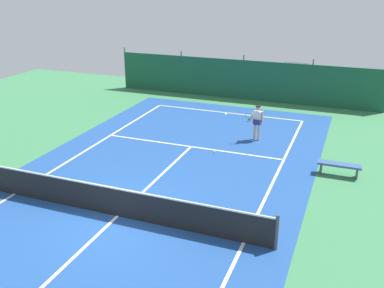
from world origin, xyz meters
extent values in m
plane|color=#387A4C|center=(0.00, 0.00, 0.00)|extent=(36.00, 36.00, 0.00)
cube|color=#1E478C|center=(0.00, 0.00, 0.00)|extent=(11.02, 26.60, 0.01)
cube|color=white|center=(0.00, 11.90, 0.01)|extent=(8.22, 0.10, 0.01)
cube|color=white|center=(-4.11, 0.00, 0.01)|extent=(0.10, 23.80, 0.01)
cube|color=white|center=(4.11, 0.00, 0.01)|extent=(0.10, 23.80, 0.01)
cube|color=white|center=(0.00, 6.40, 0.01)|extent=(8.22, 0.10, 0.01)
cube|color=white|center=(0.00, 0.00, 0.01)|extent=(0.10, 12.80, 0.01)
cube|color=white|center=(0.00, 11.75, 0.01)|extent=(0.10, 0.30, 0.01)
cube|color=black|center=(0.00, 0.00, 0.47)|extent=(9.92, 0.03, 0.95)
cube|color=white|center=(0.00, 0.00, 0.97)|extent=(9.92, 0.04, 0.05)
cylinder|color=#47474C|center=(5.01, 0.00, 0.55)|extent=(0.10, 0.10, 1.10)
cube|color=#195138|center=(0.00, 15.05, 1.20)|extent=(16.22, 0.06, 2.40)
cylinder|color=#595B60|center=(-8.11, 15.11, 1.35)|extent=(0.08, 0.08, 2.70)
cylinder|color=#595B60|center=(-4.05, 15.11, 1.35)|extent=(0.08, 0.08, 2.70)
cylinder|color=#595B60|center=(0.00, 15.11, 1.35)|extent=(0.08, 0.08, 2.70)
cylinder|color=#595B60|center=(4.05, 15.11, 1.35)|extent=(0.08, 0.08, 2.70)
cube|color=#234C1E|center=(0.00, 15.65, 0.55)|extent=(14.60, 0.70, 1.10)
cylinder|color=#D8AD8C|center=(2.60, 8.32, 0.41)|extent=(0.12, 0.12, 0.82)
cylinder|color=#D8AD8C|center=(2.40, 8.35, 0.41)|extent=(0.12, 0.12, 0.82)
cylinder|color=navy|center=(2.50, 8.33, 0.90)|extent=(0.40, 0.40, 0.22)
cube|color=white|center=(2.50, 8.33, 1.10)|extent=(0.39, 0.25, 0.56)
sphere|color=#D8AD8C|center=(2.50, 8.33, 1.53)|extent=(0.22, 0.22, 0.22)
cylinder|color=black|center=(2.50, 8.33, 1.62)|extent=(0.23, 0.23, 0.04)
cylinder|color=#D8AD8C|center=(2.73, 8.29, 1.13)|extent=(0.09, 0.09, 0.58)
cylinder|color=#D8AD8C|center=(2.26, 8.25, 1.13)|extent=(0.17, 0.53, 0.41)
cylinder|color=black|center=(2.16, 7.96, 1.02)|extent=(0.08, 0.28, 0.13)
torus|color=teal|center=(2.16, 7.96, 1.24)|extent=(0.32, 0.17, 0.29)
sphere|color=#CCDB33|center=(1.20, 6.11, 0.03)|extent=(0.07, 0.07, 0.07)
cube|color=navy|center=(2.58, 18.40, 0.72)|extent=(1.91, 4.25, 0.80)
cube|color=#2D333D|center=(2.58, 18.40, 1.40)|extent=(1.58, 1.93, 0.56)
cylinder|color=black|center=(3.51, 17.13, 0.32)|extent=(0.24, 0.65, 0.64)
cylinder|color=black|center=(1.71, 17.08, 0.32)|extent=(0.24, 0.65, 0.64)
cylinder|color=black|center=(3.44, 19.73, 0.32)|extent=(0.24, 0.65, 0.64)
cylinder|color=black|center=(1.64, 19.68, 0.32)|extent=(0.24, 0.65, 0.64)
cube|color=#335184|center=(6.31, 5.67, 0.45)|extent=(1.60, 0.40, 0.08)
cube|color=#4C4C51|center=(5.66, 5.67, 0.23)|extent=(0.08, 0.36, 0.45)
cube|color=#4C4C51|center=(6.96, 5.67, 0.23)|extent=(0.08, 0.36, 0.45)
camera|label=1|loc=(6.54, -10.37, 7.11)|focal=40.76mm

